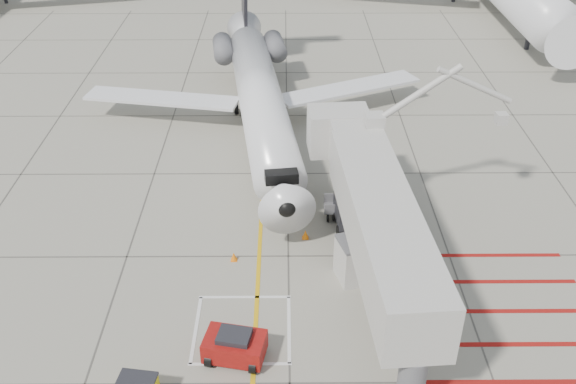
{
  "coord_description": "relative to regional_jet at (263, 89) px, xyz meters",
  "views": [
    {
      "loc": [
        -0.17,
        -21.08,
        19.72
      ],
      "look_at": [
        0.0,
        6.0,
        2.5
      ],
      "focal_mm": 40.0,
      "sensor_mm": 36.0,
      "label": 1
    }
  ],
  "objects": [
    {
      "name": "pushback_tug",
      "position": [
        -0.76,
        -18.03,
        -3.3
      ],
      "size": [
        2.67,
        1.97,
        1.41
      ],
      "primitive_type": null,
      "rotation": [
        0.0,
        0.0,
        -0.2
      ],
      "color": "maroon",
      "rests_on": "ground_plane"
    },
    {
      "name": "baggage_cart",
      "position": [
        4.31,
        -7.93,
        -3.42
      ],
      "size": [
        1.86,
        1.2,
        1.16
      ],
      "primitive_type": null,
      "rotation": [
        0.0,
        0.0,
        -0.02
      ],
      "color": "#58585D",
      "rests_on": "ground_plane"
    },
    {
      "name": "cone_nose",
      "position": [
        -1.23,
        -11.67,
        -3.78
      ],
      "size": [
        0.33,
        0.33,
        0.45
      ],
      "primitive_type": "cone",
      "color": "orange",
      "rests_on": "ground_plane"
    },
    {
      "name": "regional_jet",
      "position": [
        0.0,
        0.0,
        0.0
      ],
      "size": [
        27.92,
        33.38,
        8.01
      ],
      "primitive_type": null,
      "rotation": [
        0.0,
        0.0,
        0.13
      ],
      "color": "white",
      "rests_on": "ground_plane"
    },
    {
      "name": "cone_side",
      "position": [
        2.33,
        -9.87,
        -3.76
      ],
      "size": [
        0.35,
        0.35,
        0.48
      ],
      "primitive_type": "cone",
      "color": "orange",
      "rests_on": "ground_plane"
    },
    {
      "name": "ground_power_unit",
      "position": [
        5.1,
        -12.85,
        -2.93
      ],
      "size": [
        3.04,
        2.27,
        2.15
      ],
      "primitive_type": null,
      "rotation": [
        0.0,
        0.0,
        0.28
      ],
      "color": "beige",
      "rests_on": "ground_plane"
    },
    {
      "name": "jet_bridge",
      "position": [
        5.38,
        -14.59,
        -0.46
      ],
      "size": [
        9.69,
        18.31,
        7.09
      ],
      "primitive_type": null,
      "rotation": [
        0.0,
        0.0,
        0.07
      ],
      "color": "beige",
      "rests_on": "ground_plane"
    },
    {
      "name": "ground_plane",
      "position": [
        1.44,
        -15.37,
        -4.0
      ],
      "size": [
        260.0,
        260.0,
        0.0
      ],
      "primitive_type": "plane",
      "color": "#9F9B89",
      "rests_on": "ground"
    }
  ]
}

